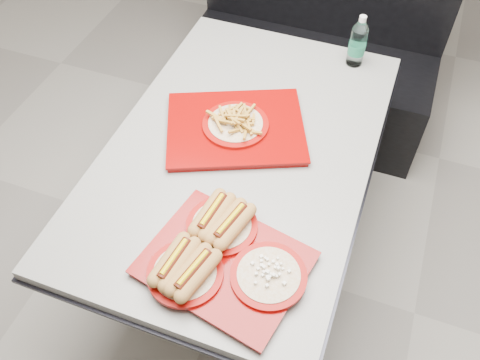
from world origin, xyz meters
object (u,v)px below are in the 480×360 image
(tray_far, at_px, (236,126))
(booth_bench, at_px, (312,52))
(diner_table, at_px, (241,177))
(tray_near, at_px, (220,256))
(water_bottle, at_px, (358,44))

(tray_far, bearing_deg, booth_bench, 87.54)
(booth_bench, bearing_deg, diner_table, -90.00)
(diner_table, distance_m, tray_far, 0.21)
(diner_table, bearing_deg, tray_near, -77.12)
(diner_table, distance_m, booth_bench, 1.11)
(booth_bench, xyz_separation_m, water_bottle, (0.27, -0.49, 0.44))
(diner_table, height_order, booth_bench, booth_bench)
(water_bottle, bearing_deg, tray_far, -120.29)
(booth_bench, bearing_deg, tray_near, -86.14)
(tray_far, height_order, water_bottle, water_bottle)
(tray_far, bearing_deg, water_bottle, 59.71)
(tray_near, distance_m, tray_far, 0.54)
(booth_bench, height_order, tray_far, booth_bench)
(tray_near, bearing_deg, water_bottle, 81.09)
(booth_bench, xyz_separation_m, tray_far, (-0.04, -1.03, 0.38))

